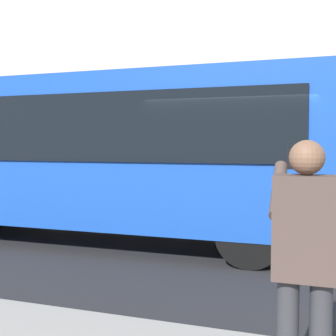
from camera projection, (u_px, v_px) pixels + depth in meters
ground_plane at (237, 251)px, 7.37m from camera, size 60.00×60.00×0.00m
building_facade_far at (276, 11)px, 13.47m from camera, size 28.00×1.55×12.00m
red_bus at (99, 152)px, 8.27m from camera, size 9.05×2.54×3.08m
pedestrian_photographer at (306, 252)px, 2.72m from camera, size 0.53×0.52×1.70m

